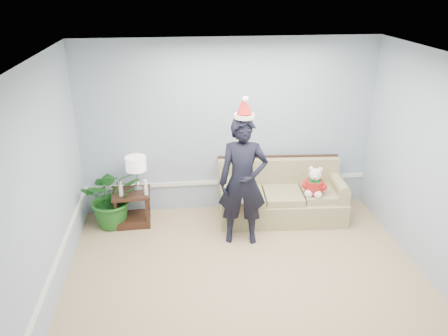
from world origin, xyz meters
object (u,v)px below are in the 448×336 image
side_table (133,211)px  man (243,182)px  houseplant (112,197)px  teddy_bear (315,185)px  table_lamp (136,165)px  sofa (281,198)px

side_table → man: man is taller
houseplant → man: bearing=-18.7°
side_table → teddy_bear: (2.72, -0.25, 0.42)m
table_lamp → houseplant: table_lamp is taller
man → teddy_bear: size_ratio=4.06×
side_table → table_lamp: (0.10, 0.06, 0.73)m
houseplant → man: size_ratio=0.52×
sofa → man: bearing=-135.4°
side_table → table_lamp: 0.74m
sofa → table_lamp: (-2.18, 0.08, 0.63)m
teddy_bear → houseplant: bearing=-164.2°
side_table → teddy_bear: teddy_bear is taller
man → teddy_bear: man is taller
man → table_lamp: bearing=162.2°
sofa → houseplant: houseplant is taller
sofa → man: man is taller
side_table → houseplant: 0.39m
sofa → side_table: size_ratio=3.42×
sofa → side_table: 2.28m
side_table → man: bearing=-21.7°
table_lamp → man: 1.63m
side_table → man: size_ratio=0.31×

